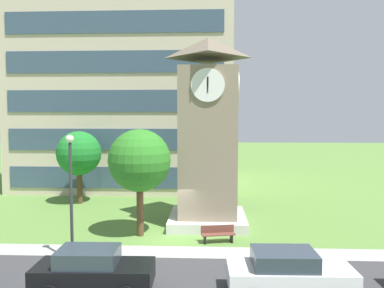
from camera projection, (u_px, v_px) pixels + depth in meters
The scene contains 10 objects.
ground_plane at pixel (170, 238), 20.64m from camera, with size 160.00×160.00×0.00m, color #567F38.
kerb_strip at pixel (166, 252), 18.57m from camera, with size 120.00×1.60×0.01m, color #9E9E99.
office_building at pixel (132, 88), 38.17m from camera, with size 19.61×14.66×19.20m.
clock_tower at pixel (208, 141), 23.09m from camera, with size 4.67×4.67×11.46m.
park_bench at pixel (218, 234), 19.96m from camera, with size 1.86×0.82×0.88m.
street_lamp at pixel (71, 183), 17.11m from camera, with size 0.36×0.36×5.85m.
tree_near_tower at pixel (79, 154), 28.78m from camera, with size 3.39×3.39×5.60m.
tree_by_building at pixel (140, 161), 20.83m from camera, with size 3.49×3.49×6.00m.
parked_car_black at pixel (93, 270), 14.22m from camera, with size 4.51×2.02×1.69m.
parked_car_white at pixel (288, 272), 14.00m from camera, with size 4.68×2.11×1.69m.
Camera 1 is at (2.10, -20.15, 6.63)m, focal length 35.16 mm.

